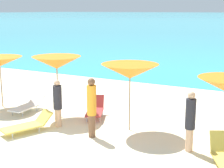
{
  "coord_description": "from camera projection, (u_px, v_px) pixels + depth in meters",
  "views": [
    {
      "loc": [
        5.82,
        -6.27,
        3.93
      ],
      "look_at": [
        -0.01,
        4.64,
        1.2
      ],
      "focal_mm": 54.46,
      "sensor_mm": 36.0,
      "label": 1
    }
  ],
  "objects": [
    {
      "name": "ground_plane",
      "position": [
        161.0,
        90.0,
        17.57
      ],
      "size": [
        50.0,
        100.0,
        0.3
      ],
      "primitive_type": "cube",
      "color": "beige"
    },
    {
      "name": "umbrella_2",
      "position": [
        0.0,
        62.0,
        13.65
      ],
      "size": [
        1.95,
        1.95,
        2.07
      ],
      "color": "#9E7F59",
      "rests_on": "ground_plane"
    },
    {
      "name": "umbrella_3",
      "position": [
        57.0,
        63.0,
        12.4
      ],
      "size": [
        1.82,
        1.82,
        2.25
      ],
      "color": "#9E7F59",
      "rests_on": "ground_plane"
    },
    {
      "name": "umbrella_4",
      "position": [
        130.0,
        71.0,
        10.89
      ],
      "size": [
        1.87,
        1.87,
        2.22
      ],
      "color": "#9E7F59",
      "rests_on": "ground_plane"
    },
    {
      "name": "lounge_chair_0",
      "position": [
        28.0,
        105.0,
        13.24
      ],
      "size": [
        0.63,
        1.64,
        0.54
      ],
      "rotation": [
        0.0,
        0.0,
        0.05
      ],
      "color": "white",
      "rests_on": "ground_plane"
    },
    {
      "name": "lounge_chair_3",
      "position": [
        95.0,
        109.0,
        12.57
      ],
      "size": [
        1.06,
        1.49,
        0.72
      ],
      "rotation": [
        0.0,
        0.0,
        0.41
      ],
      "color": "#A53333",
      "rests_on": "ground_plane"
    },
    {
      "name": "lounge_chair_4",
      "position": [
        28.0,
        124.0,
        11.07
      ],
      "size": [
        1.21,
        1.78,
        0.59
      ],
      "rotation": [
        0.0,
        0.0,
        -0.4
      ],
      "color": "#D8BF4C",
      "rests_on": "ground_plane"
    },
    {
      "name": "beachgoer_0",
      "position": [
        58.0,
        102.0,
        11.45
      ],
      "size": [
        0.29,
        0.29,
        1.63
      ],
      "rotation": [
        0.0,
        0.0,
        4.0
      ],
      "color": "#DBAA84",
      "rests_on": "ground_plane"
    },
    {
      "name": "beachgoer_1",
      "position": [
        190.0,
        119.0,
        9.42
      ],
      "size": [
        0.29,
        0.29,
        1.74
      ],
      "rotation": [
        0.0,
        0.0,
        1.25
      ],
      "color": "#DBAA84",
      "rests_on": "ground_plane"
    },
    {
      "name": "beachgoer_3",
      "position": [
        92.0,
        105.0,
        10.46
      ],
      "size": [
        0.29,
        0.29,
        1.89
      ],
      "rotation": [
        0.0,
        0.0,
        3.13
      ],
      "color": "brown",
      "rests_on": "ground_plane"
    }
  ]
}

